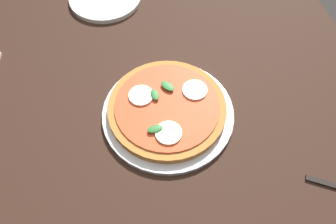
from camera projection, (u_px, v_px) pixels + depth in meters
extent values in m
plane|color=#2D2B28|center=(165.00, 206.00, 1.40)|extent=(6.00, 6.00, 0.00)
cube|color=black|center=(162.00, 118.00, 0.77)|extent=(1.36, 1.12, 0.04)
cube|color=black|center=(25.00, 70.00, 1.35)|extent=(0.07, 0.07, 0.74)
cube|color=black|center=(237.00, 35.00, 1.47)|extent=(0.07, 0.07, 0.74)
cylinder|color=silver|center=(168.00, 113.00, 0.74)|extent=(0.31, 0.31, 0.01)
cylinder|color=#B27033|center=(167.00, 108.00, 0.73)|extent=(0.28, 0.28, 0.02)
cylinder|color=#CC4723|center=(167.00, 105.00, 0.72)|extent=(0.24, 0.24, 0.00)
cylinder|color=#F4EACC|center=(169.00, 133.00, 0.68)|extent=(0.06, 0.06, 0.00)
cylinder|color=#F4EACC|center=(195.00, 90.00, 0.74)|extent=(0.06, 0.06, 0.00)
cylinder|color=#F4EACC|center=(141.00, 95.00, 0.73)|extent=(0.06, 0.06, 0.00)
ellipsoid|color=#286B2D|center=(155.00, 129.00, 0.68)|extent=(0.02, 0.03, 0.00)
ellipsoid|color=#286B2D|center=(155.00, 95.00, 0.73)|extent=(0.03, 0.02, 0.00)
ellipsoid|color=#286B2D|center=(167.00, 86.00, 0.74)|extent=(0.04, 0.04, 0.00)
cube|color=black|center=(321.00, 182.00, 0.65)|extent=(0.04, 0.06, 0.01)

